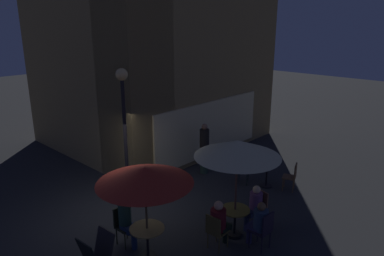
% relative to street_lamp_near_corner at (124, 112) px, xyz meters
% --- Properties ---
extents(ground_plane, '(60.00, 60.00, 0.00)m').
position_rel_street_lamp_near_corner_xyz_m(ground_plane, '(-0.36, -0.34, -2.84)').
color(ground_plane, '#262729').
extents(cafe_building, '(8.20, 7.36, 8.79)m').
position_rel_street_lamp_near_corner_xyz_m(cafe_building, '(3.40, 2.89, 1.55)').
color(cafe_building, '#987C4B').
rests_on(cafe_building, ground).
extents(street_lamp_near_corner, '(0.33, 0.33, 4.02)m').
position_rel_street_lamp_near_corner_xyz_m(street_lamp_near_corner, '(0.00, 0.00, 0.00)').
color(street_lamp_near_corner, black).
rests_on(street_lamp_near_corner, ground).
extents(menu_sandwich_board, '(0.67, 0.59, 0.86)m').
position_rel_street_lamp_near_corner_xyz_m(menu_sandwich_board, '(-2.22, -1.81, -2.40)').
color(menu_sandwich_board, black).
rests_on(menu_sandwich_board, ground).
extents(cafe_table_0, '(0.79, 0.79, 0.75)m').
position_rel_street_lamp_near_corner_xyz_m(cafe_table_0, '(-1.16, -2.23, -2.28)').
color(cafe_table_0, black).
rests_on(cafe_table_0, ground).
extents(cafe_table_1, '(0.73, 0.73, 0.74)m').
position_rel_street_lamp_near_corner_xyz_m(cafe_table_1, '(0.88, -3.17, -2.30)').
color(cafe_table_1, black).
rests_on(cafe_table_1, ground).
extents(cafe_table_2, '(0.68, 0.68, 0.77)m').
position_rel_street_lamp_near_corner_xyz_m(cafe_table_2, '(3.87, -2.24, -2.30)').
color(cafe_table_2, black).
rests_on(cafe_table_2, ground).
extents(patio_umbrella_0, '(2.12, 2.12, 2.22)m').
position_rel_street_lamp_near_corner_xyz_m(patio_umbrella_0, '(-1.16, -2.23, -0.81)').
color(patio_umbrella_0, black).
rests_on(patio_umbrella_0, ground).
extents(patio_umbrella_1, '(2.06, 2.06, 2.54)m').
position_rel_street_lamp_near_corner_xyz_m(patio_umbrella_1, '(0.88, -3.17, -0.52)').
color(patio_umbrella_1, black).
rests_on(patio_umbrella_1, ground).
extents(cafe_chair_0, '(0.41, 0.41, 0.95)m').
position_rel_street_lamp_near_corner_xyz_m(cafe_chair_0, '(-1.20, -1.37, -2.28)').
color(cafe_chair_0, black).
rests_on(cafe_chair_0, ground).
extents(cafe_chair_1, '(0.43, 0.43, 0.91)m').
position_rel_street_lamp_near_corner_xyz_m(cafe_chair_1, '(0.10, -3.18, -2.30)').
color(cafe_chair_1, '#4C4221').
rests_on(cafe_chair_1, ground).
extents(cafe_chair_2, '(0.44, 0.44, 0.98)m').
position_rel_street_lamp_near_corner_xyz_m(cafe_chair_2, '(0.86, -4.01, -2.26)').
color(cafe_chair_2, black).
rests_on(cafe_chair_2, ground).
extents(cafe_chair_3, '(0.53, 0.53, 1.00)m').
position_rel_street_lamp_near_corner_xyz_m(cafe_chair_3, '(1.66, -3.35, -2.24)').
color(cafe_chair_3, brown).
rests_on(cafe_chair_3, ground).
extents(cafe_chair_4, '(0.52, 0.52, 0.91)m').
position_rel_street_lamp_near_corner_xyz_m(cafe_chair_4, '(3.50, -1.49, -2.28)').
color(cafe_chair_4, black).
rests_on(cafe_chair_4, ground).
extents(cafe_chair_5, '(0.51, 0.51, 0.90)m').
position_rel_street_lamp_near_corner_xyz_m(cafe_chair_5, '(4.15, -3.00, -2.31)').
color(cafe_chair_5, brown).
rests_on(cafe_chair_5, ground).
extents(patron_seated_0, '(0.32, 0.52, 1.29)m').
position_rel_street_lamp_near_corner_xyz_m(patron_seated_0, '(-1.20, -1.52, -2.12)').
color(patron_seated_0, navy).
rests_on(patron_seated_0, ground).
extents(patron_seated_1, '(0.55, 0.38, 1.23)m').
position_rel_street_lamp_near_corner_xyz_m(patron_seated_1, '(0.25, -3.18, -2.14)').
color(patron_seated_1, black).
rests_on(patron_seated_1, ground).
extents(patron_seated_2, '(0.35, 0.54, 1.20)m').
position_rel_street_lamp_near_corner_xyz_m(patron_seated_2, '(0.86, -3.86, -2.16)').
color(patron_seated_2, '#2C2A4E').
rests_on(patron_seated_2, ground).
extents(patron_seated_3, '(0.53, 0.41, 1.18)m').
position_rel_street_lamp_near_corner_xyz_m(patron_seated_3, '(1.50, -3.31, -2.17)').
color(patron_seated_3, '#232B4A').
rests_on(patron_seated_3, ground).
extents(patron_standing_4, '(0.33, 0.33, 1.82)m').
position_rel_street_lamp_near_corner_xyz_m(patron_standing_4, '(3.30, -0.04, -1.92)').
color(patron_standing_4, '#293F34').
rests_on(patron_standing_4, ground).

